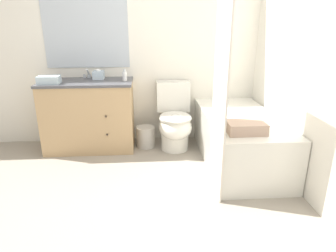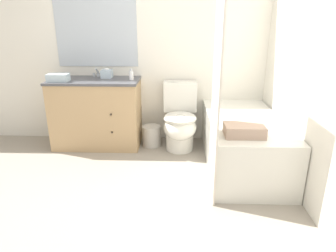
# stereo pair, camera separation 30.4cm
# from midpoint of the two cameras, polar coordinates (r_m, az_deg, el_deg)

# --- Properties ---
(ground_plane) EXTENTS (14.00, 14.00, 0.00)m
(ground_plane) POSITION_cam_midpoint_polar(r_m,az_deg,el_deg) (2.58, -0.12, -16.82)
(ground_plane) COLOR gray
(wall_back) EXTENTS (8.00, 0.06, 2.50)m
(wall_back) POSITION_cam_midpoint_polar(r_m,az_deg,el_deg) (3.87, 0.75, 15.38)
(wall_back) COLOR white
(wall_back) RESTS_ON ground_plane
(wall_right) EXTENTS (0.05, 2.76, 2.50)m
(wall_right) POSITION_cam_midpoint_polar(r_m,az_deg,el_deg) (3.23, 25.96, 12.65)
(wall_right) COLOR white
(wall_right) RESTS_ON ground_plane
(vanity_cabinet) EXTENTS (1.08, 0.56, 0.85)m
(vanity_cabinet) POSITION_cam_midpoint_polar(r_m,az_deg,el_deg) (3.83, -11.19, 2.53)
(vanity_cabinet) COLOR tan
(vanity_cabinet) RESTS_ON ground_plane
(sink_faucet) EXTENTS (0.14, 0.12, 0.12)m
(sink_faucet) POSITION_cam_midpoint_polar(r_m,az_deg,el_deg) (3.91, -11.01, 9.71)
(sink_faucet) COLOR silver
(sink_faucet) RESTS_ON vanity_cabinet
(toilet) EXTENTS (0.42, 0.66, 0.80)m
(toilet) POSITION_cam_midpoint_polar(r_m,az_deg,el_deg) (3.68, 4.66, 0.76)
(toilet) COLOR silver
(toilet) RESTS_ON ground_plane
(bathtub) EXTENTS (0.76, 1.56, 0.55)m
(bathtub) POSITION_cam_midpoint_polar(r_m,az_deg,el_deg) (3.41, 16.53, -2.90)
(bathtub) COLOR silver
(bathtub) RESTS_ON ground_plane
(shower_curtain) EXTENTS (0.01, 0.47, 1.89)m
(shower_curtain) POSITION_cam_midpoint_polar(r_m,az_deg,el_deg) (2.58, 12.52, 6.09)
(shower_curtain) COLOR silver
(shower_curtain) RESTS_ON ground_plane
(wastebasket) EXTENTS (0.24, 0.24, 0.26)m
(wastebasket) POSITION_cam_midpoint_polar(r_m,az_deg,el_deg) (3.83, -0.89, -1.93)
(wastebasket) COLOR #B7B2A8
(wastebasket) RESTS_ON ground_plane
(tissue_box) EXTENTS (0.13, 0.15, 0.12)m
(tissue_box) POSITION_cam_midpoint_polar(r_m,az_deg,el_deg) (3.81, -9.32, 9.79)
(tissue_box) COLOR silver
(tissue_box) RESTS_ON vanity_cabinet
(soap_dispenser) EXTENTS (0.05, 0.05, 0.14)m
(soap_dispenser) POSITION_cam_midpoint_polar(r_m,az_deg,el_deg) (3.62, -4.62, 9.61)
(soap_dispenser) COLOR white
(soap_dispenser) RESTS_ON vanity_cabinet
(hand_towel_folded) EXTENTS (0.24, 0.16, 0.09)m
(hand_towel_folded) POSITION_cam_midpoint_polar(r_m,az_deg,el_deg) (3.70, -17.99, 8.73)
(hand_towel_folded) COLOR silver
(hand_towel_folded) RESTS_ON vanity_cabinet
(bath_towel_folded) EXTENTS (0.35, 0.24, 0.10)m
(bath_towel_folded) POSITION_cam_midpoint_polar(r_m,az_deg,el_deg) (2.80, 17.36, -0.83)
(bath_towel_folded) COLOR tan
(bath_towel_folded) RESTS_ON bathtub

